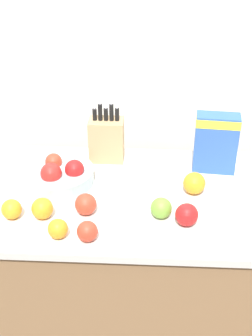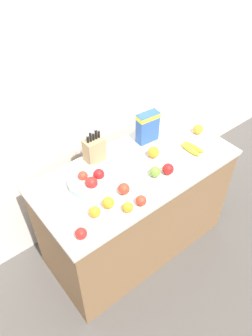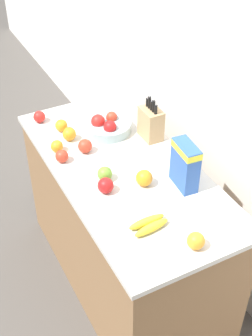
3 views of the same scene
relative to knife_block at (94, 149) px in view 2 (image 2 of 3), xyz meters
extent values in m
plane|color=#514C47|center=(0.18, -0.27, -1.02)|extent=(14.00, 14.00, 0.00)
cube|color=silver|center=(0.18, 0.31, 0.28)|extent=(9.00, 0.06, 2.60)
cube|color=olive|center=(0.18, -0.27, -0.57)|extent=(1.49, 0.69, 0.89)
cube|color=beige|center=(0.18, -0.27, -0.11)|extent=(1.52, 0.72, 0.03)
cube|color=tan|center=(0.00, 0.00, 0.00)|extent=(0.15, 0.10, 0.19)
cylinder|color=black|center=(-0.05, 0.00, 0.11)|extent=(0.02, 0.02, 0.05)
cube|color=silver|center=(-0.05, 0.00, 0.16)|extent=(0.01, 0.00, 0.04)
cylinder|color=black|center=(-0.02, 0.00, 0.12)|extent=(0.02, 0.02, 0.07)
cube|color=silver|center=(-0.02, 0.00, 0.18)|extent=(0.01, 0.00, 0.04)
cylinder|color=black|center=(0.00, 0.00, 0.12)|extent=(0.02, 0.02, 0.05)
cube|color=silver|center=(0.00, 0.00, 0.16)|extent=(0.01, 0.00, 0.03)
cylinder|color=black|center=(0.02, 0.00, 0.12)|extent=(0.02, 0.02, 0.07)
cube|color=silver|center=(0.02, 0.00, 0.17)|extent=(0.01, 0.00, 0.03)
cylinder|color=black|center=(0.05, 0.00, 0.12)|extent=(0.02, 0.02, 0.05)
cube|color=silver|center=(0.05, 0.00, 0.16)|extent=(0.01, 0.00, 0.03)
cube|color=#2D56A8|center=(0.45, -0.07, 0.03)|extent=(0.18, 0.09, 0.25)
cube|color=yellow|center=(0.45, -0.07, 0.13)|extent=(0.18, 0.10, 0.04)
cylinder|color=#99B2B7|center=(-0.18, -0.19, -0.07)|extent=(0.29, 0.29, 0.06)
sphere|color=red|center=(-0.11, -0.21, -0.03)|extent=(0.08, 0.08, 0.08)
sphere|color=red|center=(-0.20, -0.15, -0.03)|extent=(0.07, 0.07, 0.07)
sphere|color=red|center=(-0.19, -0.25, -0.03)|extent=(0.08, 0.08, 0.08)
ellipsoid|color=yellow|center=(0.66, -0.37, -0.08)|extent=(0.06, 0.19, 0.04)
ellipsoid|color=yellow|center=(0.62, -0.38, -0.08)|extent=(0.05, 0.19, 0.04)
sphere|color=#6B9E33|center=(0.23, -0.41, -0.06)|extent=(0.08, 0.08, 0.08)
sphere|color=red|center=(0.32, -0.44, -0.06)|extent=(0.08, 0.08, 0.08)
sphere|color=red|center=(-0.04, -0.40, -0.06)|extent=(0.08, 0.08, 0.08)
sphere|color=red|center=(-0.46, -0.52, -0.06)|extent=(0.07, 0.07, 0.07)
sphere|color=red|center=(-0.02, -0.55, -0.06)|extent=(0.07, 0.07, 0.07)
sphere|color=orange|center=(0.36, -0.24, -0.05)|extent=(0.09, 0.09, 0.09)
sphere|color=orange|center=(-0.30, -0.44, -0.06)|extent=(0.07, 0.07, 0.07)
sphere|color=orange|center=(-0.19, -0.43, -0.06)|extent=(0.08, 0.08, 0.08)
sphere|color=orange|center=(0.84, -0.25, -0.06)|extent=(0.08, 0.08, 0.08)
sphere|color=orange|center=(-0.12, -0.54, -0.06)|extent=(0.07, 0.07, 0.07)
camera|label=1|loc=(0.17, -1.76, 0.94)|focal=50.00mm
camera|label=2|loc=(-0.96, -1.57, 1.52)|focal=35.00mm
camera|label=3|loc=(1.95, -1.18, 1.46)|focal=50.00mm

